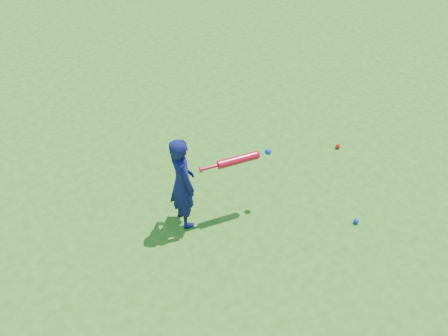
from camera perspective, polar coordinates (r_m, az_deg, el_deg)
name	(u,v)px	position (r m, az deg, el deg)	size (l,w,h in m)	color
ground	(159,250)	(5.62, -7.49, -9.28)	(80.00, 80.00, 0.00)	#2D6E1A
child	(182,183)	(5.51, -4.79, -1.69)	(0.42, 0.28, 1.16)	#10124B
ground_ball_red	(338,146)	(7.13, 12.88, 2.45)	(0.07, 0.07, 0.07)	red
ground_ball_blue	(356,221)	(6.03, 14.87, -5.89)	(0.06, 0.06, 0.06)	#0C2FCC
bat_swing	(241,159)	(5.56, 1.90, 1.02)	(0.87, 0.11, 0.10)	red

